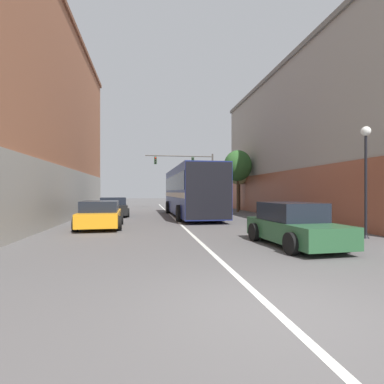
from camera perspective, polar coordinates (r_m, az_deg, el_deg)
name	(u,v)px	position (r m, az deg, el deg)	size (l,w,h in m)	color
ground_plane	(275,311)	(4.91, 15.46, -20.98)	(160.00, 160.00, 0.00)	#565454
lane_center_line	(174,218)	(20.54, -3.54, -4.90)	(0.14, 44.40, 0.01)	silver
building_left_brick	(9,112)	(21.16, -31.49, 12.93)	(6.99, 25.76, 12.77)	#A86647
building_right_storefront	(320,142)	(24.53, 23.13, 8.76)	(7.24, 23.03, 10.77)	#9E998E
bus	(191,190)	(21.44, -0.20, 0.44)	(3.10, 11.47, 3.43)	navy
hatchback_foreground	(294,225)	(10.42, 18.80, -6.04)	(2.13, 4.09, 1.41)	#285633
parked_car_left_near	(100,215)	(15.40, -17.04, -4.16)	(2.26, 4.38, 1.33)	orange
parked_car_left_mid	(113,207)	(22.59, -14.80, -2.80)	(2.52, 4.47, 1.37)	black
traffic_signal_gantry	(192,168)	(33.07, 0.09, 4.50)	(7.53, 0.36, 6.01)	#514C47
street_lamp	(366,166)	(13.19, 30.19, 4.25)	(0.37, 0.37, 4.26)	black
street_tree_near	(238,166)	(26.69, 8.72, 4.93)	(2.47, 2.22, 5.44)	#4C3823
street_tree_far	(239,169)	(29.19, 8.92, 4.36)	(2.78, 2.50, 5.54)	#3D2D1E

